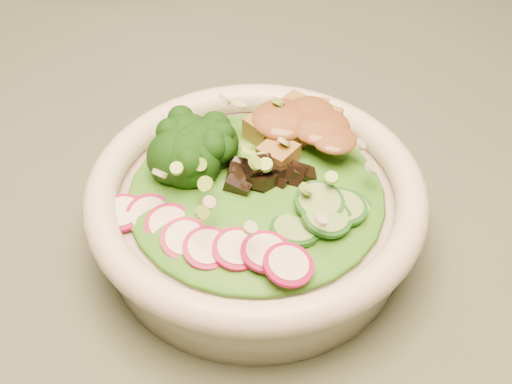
% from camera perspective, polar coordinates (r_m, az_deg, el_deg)
% --- Properties ---
extents(dining_table, '(1.20, 0.80, 0.75)m').
position_cam_1_polar(dining_table, '(0.67, 8.23, -5.81)').
color(dining_table, black).
rests_on(dining_table, ground).
extents(salad_bowl, '(0.24, 0.24, 0.06)m').
position_cam_1_polar(salad_bowl, '(0.51, 0.00, -1.48)').
color(salad_bowl, silver).
rests_on(salad_bowl, dining_table).
extents(lettuce_bed, '(0.18, 0.18, 0.02)m').
position_cam_1_polar(lettuce_bed, '(0.49, 0.00, 0.08)').
color(lettuce_bed, '#1B5F14').
rests_on(lettuce_bed, salad_bowl).
extents(broccoli_florets, '(0.09, 0.09, 0.04)m').
position_cam_1_polar(broccoli_florets, '(0.51, -5.48, 3.29)').
color(broccoli_florets, black).
rests_on(broccoli_florets, salad_bowl).
extents(radish_slices, '(0.10, 0.07, 0.02)m').
position_cam_1_polar(radish_slices, '(0.46, -3.54, -4.19)').
color(radish_slices, '#960B41').
rests_on(radish_slices, salad_bowl).
extents(cucumber_slices, '(0.08, 0.08, 0.03)m').
position_cam_1_polar(cucumber_slices, '(0.47, 5.98, -1.68)').
color(cucumber_slices, '#84BA67').
rests_on(cucumber_slices, salad_bowl).
extents(mushroom_heap, '(0.08, 0.08, 0.04)m').
position_cam_1_polar(mushroom_heap, '(0.49, 0.65, 1.80)').
color(mushroom_heap, black).
rests_on(mushroom_heap, salad_bowl).
extents(tofu_cubes, '(0.09, 0.08, 0.03)m').
position_cam_1_polar(tofu_cubes, '(0.52, 3.31, 4.46)').
color(tofu_cubes, olive).
rests_on(tofu_cubes, salad_bowl).
extents(peanut_sauce, '(0.06, 0.05, 0.01)m').
position_cam_1_polar(peanut_sauce, '(0.51, 3.36, 5.44)').
color(peanut_sauce, brown).
rests_on(peanut_sauce, tofu_cubes).
extents(scallion_garnish, '(0.17, 0.17, 0.02)m').
position_cam_1_polar(scallion_garnish, '(0.48, 0.00, 1.84)').
color(scallion_garnish, '#7FBA41').
rests_on(scallion_garnish, salad_bowl).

